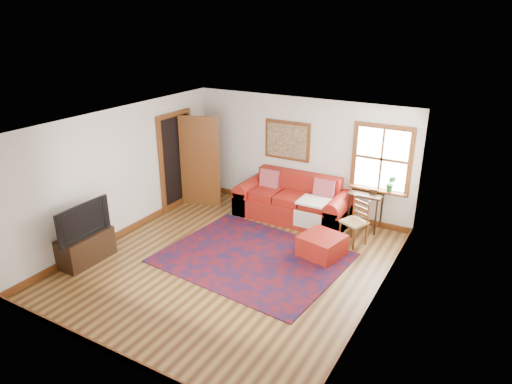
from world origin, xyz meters
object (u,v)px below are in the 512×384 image
Objects in this scene: red_ottoman at (322,246)px; media_cabinet at (86,248)px; side_table at (366,198)px; red_leather_sofa at (293,204)px; ladder_back_chair at (356,220)px.

media_cabinet is (-3.52, -2.25, 0.07)m from red_ottoman.
media_cabinet is (-3.84, -3.73, -0.39)m from side_table.
red_leather_sofa is at bearing 55.97° from media_cabinet.
media_cabinet is (-2.36, -3.49, -0.04)m from red_leather_sofa.
ladder_back_chair is 4.92m from media_cabinet.
red_leather_sofa is at bearing 163.02° from ladder_back_chair.
ladder_back_chair reaches higher than red_ottoman.
media_cabinet is at bearing -142.05° from ladder_back_chair.
red_ottoman is at bearing 32.51° from media_cabinet.
side_table is at bearing 9.33° from red_leather_sofa.
red_leather_sofa is 1.71m from red_ottoman.
red_ottoman is 0.90m from ladder_back_chair.
side_table reaches higher than media_cabinet.
red_ottoman is at bearing -102.11° from side_table.
side_table is 0.73m from ladder_back_chair.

